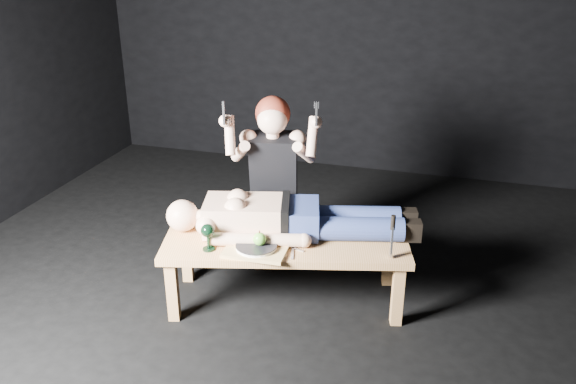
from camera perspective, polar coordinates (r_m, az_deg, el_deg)
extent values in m
plane|color=black|center=(3.99, -1.41, -9.84)|extent=(5.00, 5.00, 0.00)
plane|color=black|center=(5.81, 6.26, 16.46)|extent=(5.00, 0.00, 5.00)
cube|color=tan|center=(3.82, -0.21, -7.53)|extent=(1.61, 0.93, 0.45)
cube|color=tan|center=(3.57, -3.06, -5.55)|extent=(0.38, 0.28, 0.02)
cylinder|color=white|center=(3.56, -3.07, -5.26)|extent=(0.26, 0.26, 0.02)
sphere|color=#52A728|center=(3.54, -2.74, -4.54)|extent=(0.08, 0.08, 0.08)
cube|color=#B2B2B7|center=(3.61, -5.83, -5.46)|extent=(0.07, 0.15, 0.01)
cube|color=#B2B2B7|center=(3.55, 0.44, -5.86)|extent=(0.05, 0.16, 0.01)
cube|color=#B2B2B7|center=(3.60, 0.47, -5.41)|extent=(0.16, 0.06, 0.01)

